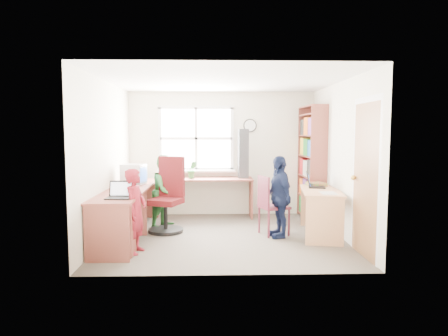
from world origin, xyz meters
name	(u,v)px	position (x,y,z in m)	size (l,w,h in m)	color
room	(225,158)	(0.01, 0.10, 1.22)	(3.64, 3.44, 2.44)	#4A423A
l_desk	(137,212)	(-1.31, -0.28, 0.46)	(2.38, 2.95, 0.75)	brown
right_desk	(321,202)	(1.51, 0.03, 0.52)	(0.78, 1.33, 0.72)	tan
bookshelf	(312,166)	(1.65, 1.19, 1.00)	(0.30, 1.02, 2.10)	brown
swivel_chair	(168,199)	(-0.91, 0.37, 0.52)	(0.74, 0.74, 1.22)	black
wooden_chair	(270,203)	(0.72, 0.07, 0.51)	(0.51, 0.51, 0.94)	maroon
crt_monitor	(134,174)	(-1.49, 0.49, 0.92)	(0.41, 0.38, 0.34)	silver
laptop_left	(120,194)	(-1.42, -0.83, 0.80)	(0.34, 0.29, 0.22)	black
laptop_right	(313,184)	(1.47, 0.34, 0.78)	(0.36, 0.41, 0.25)	black
speaker_a	(133,182)	(-1.45, 0.21, 0.83)	(0.09, 0.09, 0.16)	black
speaker_b	(139,178)	(-1.46, 0.80, 0.84)	(0.11, 0.11, 0.17)	black
cd_tower	(243,154)	(0.40, 1.43, 1.22)	(0.20, 0.18, 0.93)	black
game_box	(316,184)	(1.56, 0.49, 0.75)	(0.33, 0.33, 0.05)	red
paper_a	(122,194)	(-1.47, -0.50, 0.75)	(0.24, 0.31, 0.00)	beige
paper_b	(328,193)	(1.53, -0.32, 0.72)	(0.24, 0.33, 0.00)	beige
potted_plant	(192,170)	(-0.57, 1.39, 0.91)	(0.18, 0.15, 0.33)	#2E7436
person_red	(136,211)	(-1.22, -0.81, 0.57)	(0.42, 0.27, 1.14)	maroon
person_green	(166,191)	(-0.99, 0.69, 0.62)	(0.60, 0.47, 1.24)	#2C7032
person_navy	(279,197)	(0.84, -0.05, 0.63)	(0.74, 0.31, 1.26)	#131B3C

